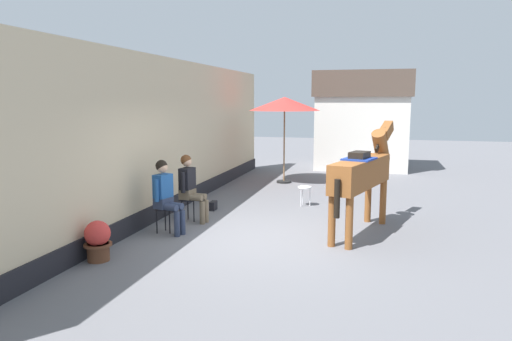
% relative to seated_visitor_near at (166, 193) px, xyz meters
% --- Properties ---
extents(ground_plane, '(40.00, 40.00, 0.00)m').
position_rel_seated_visitor_near_xyz_m(ground_plane, '(1.78, 3.17, -0.78)').
color(ground_plane, slate).
extents(pub_facade_wall, '(0.34, 14.00, 3.40)m').
position_rel_seated_visitor_near_xyz_m(pub_facade_wall, '(-0.76, 1.67, 0.76)').
color(pub_facade_wall, '#CCB793').
rests_on(pub_facade_wall, ground_plane).
extents(distant_cottage, '(3.40, 2.60, 3.50)m').
position_rel_seated_visitor_near_xyz_m(distant_cottage, '(3.18, 9.77, 1.02)').
color(distant_cottage, silver).
rests_on(distant_cottage, ground_plane).
extents(seated_visitor_near, '(0.61, 0.48, 1.39)m').
position_rel_seated_visitor_near_xyz_m(seated_visitor_near, '(0.00, 0.00, 0.00)').
color(seated_visitor_near, black).
rests_on(seated_visitor_near, ground_plane).
extents(seated_visitor_far, '(0.61, 0.49, 1.39)m').
position_rel_seated_visitor_near_xyz_m(seated_visitor_far, '(0.11, 0.90, 0.00)').
color(seated_visitor_far, black).
rests_on(seated_visitor_far, ground_plane).
extents(saddled_horse_center, '(1.12, 2.91, 2.06)m').
position_rel_seated_visitor_near_xyz_m(saddled_horse_center, '(3.55, 0.98, 0.38)').
color(saddled_horse_center, brown).
rests_on(saddled_horse_center, ground_plane).
extents(flower_planter_near, '(0.43, 0.43, 0.64)m').
position_rel_seated_visitor_near_xyz_m(flower_planter_near, '(-0.36, -1.70, -0.44)').
color(flower_planter_near, brown).
rests_on(flower_planter_near, ground_plane).
extents(cafe_parasol, '(2.10, 2.10, 2.58)m').
position_rel_seated_visitor_near_xyz_m(cafe_parasol, '(1.05, 5.95, 1.59)').
color(cafe_parasol, black).
rests_on(cafe_parasol, ground_plane).
extents(spare_stool_white, '(0.32, 0.32, 0.46)m').
position_rel_seated_visitor_near_xyz_m(spare_stool_white, '(2.15, 2.98, -0.38)').
color(spare_stool_white, white).
rests_on(spare_stool_white, ground_plane).
extents(satchel_bag, '(0.14, 0.29, 0.20)m').
position_rel_seated_visitor_near_xyz_m(satchel_bag, '(0.21, 2.01, -0.68)').
color(satchel_bag, black).
rests_on(satchel_bag, ground_plane).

